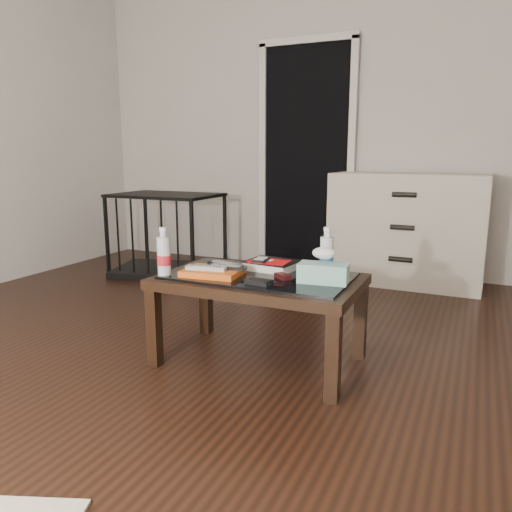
{
  "coord_description": "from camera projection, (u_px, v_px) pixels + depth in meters",
  "views": [
    {
      "loc": [
        1.08,
        -1.93,
        1.05
      ],
      "look_at": [
        0.07,
        0.3,
        0.55
      ],
      "focal_mm": 35.0,
      "sensor_mm": 36.0,
      "label": 1
    }
  ],
  "objects": [
    {
      "name": "wallet",
      "position": [
        259.0,
        282.0,
        2.31
      ],
      "size": [
        0.13,
        0.08,
        0.02
      ],
      "primitive_type": "cube",
      "rotation": [
        0.0,
        0.0,
        -0.11
      ],
      "color": "black",
      "rests_on": "coffee_table"
    },
    {
      "name": "remote_silver",
      "position": [
        206.0,
        268.0,
        2.45
      ],
      "size": [
        0.21,
        0.08,
        0.02
      ],
      "primitive_type": "cube",
      "rotation": [
        0.0,
        0.0,
        0.18
      ],
      "color": "#A3A3A7",
      "rests_on": "magazines"
    },
    {
      "name": "water_bottle_right",
      "position": [
        327.0,
        251.0,
        2.47
      ],
      "size": [
        0.08,
        0.08,
        0.24
      ],
      "primitive_type": "cylinder",
      "rotation": [
        0.0,
        0.0,
        -0.15
      ],
      "color": "silver",
      "rests_on": "coffee_table"
    },
    {
      "name": "ipod",
      "position": [
        261.0,
        260.0,
        2.55
      ],
      "size": [
        0.07,
        0.11,
        0.02
      ],
      "primitive_type": "cube",
      "rotation": [
        0.0,
        0.0,
        0.07
      ],
      "color": "black",
      "rests_on": "dvd_mailers"
    },
    {
      "name": "textbook",
      "position": [
        271.0,
        265.0,
        2.59
      ],
      "size": [
        0.27,
        0.23,
        0.05
      ],
      "primitive_type": "cube",
      "rotation": [
        0.0,
        0.0,
        -0.12
      ],
      "color": "black",
      "rests_on": "coffee_table"
    },
    {
      "name": "dresser",
      "position": [
        407.0,
        229.0,
        4.05
      ],
      "size": [
        1.21,
        0.55,
        0.9
      ],
      "rotation": [
        0.0,
        0.0,
        -0.03
      ],
      "color": "beige",
      "rests_on": "ground"
    },
    {
      "name": "water_bottle_left",
      "position": [
        164.0,
        251.0,
        2.46
      ],
      "size": [
        0.07,
        0.07,
        0.24
      ],
      "primitive_type": "cylinder",
      "rotation": [
        0.0,
        0.0,
        0.01
      ],
      "color": "silver",
      "rests_on": "coffee_table"
    },
    {
      "name": "ground",
      "position": [
        216.0,
        380.0,
        2.37
      ],
      "size": [
        5.0,
        5.0,
        0.0
      ],
      "primitive_type": "plane",
      "color": "black",
      "rests_on": "ground"
    },
    {
      "name": "flip_phone",
      "position": [
        283.0,
        276.0,
        2.41
      ],
      "size": [
        0.1,
        0.09,
        0.02
      ],
      "primitive_type": "cube",
      "rotation": [
        0.0,
        0.0,
        -0.66
      ],
      "color": "black",
      "rests_on": "coffee_table"
    },
    {
      "name": "tissue_box",
      "position": [
        323.0,
        273.0,
        2.33
      ],
      "size": [
        0.24,
        0.14,
        0.09
      ],
      "primitive_type": "cube",
      "rotation": [
        0.0,
        0.0,
        0.1
      ],
      "color": "teal",
      "rests_on": "coffee_table"
    },
    {
      "name": "magazines",
      "position": [
        213.0,
        272.0,
        2.48
      ],
      "size": [
        0.3,
        0.23,
        0.03
      ],
      "primitive_type": "cube",
      "rotation": [
        0.0,
        0.0,
        0.09
      ],
      "color": "#D25413",
      "rests_on": "coffee_table"
    },
    {
      "name": "pet_crate",
      "position": [
        167.0,
        248.0,
        4.42
      ],
      "size": [
        1.03,
        0.82,
        0.71
      ],
      "rotation": [
        0.0,
        0.0,
        0.27
      ],
      "color": "black",
      "rests_on": "ground"
    },
    {
      "name": "remote_black_front",
      "position": [
        226.0,
        267.0,
        2.47
      ],
      "size": [
        0.2,
        0.07,
        0.02
      ],
      "primitive_type": "cube",
      "rotation": [
        0.0,
        0.0,
        0.09
      ],
      "color": "black",
      "rests_on": "magazines"
    },
    {
      "name": "coffee_table",
      "position": [
        259.0,
        287.0,
        2.5
      ],
      "size": [
        1.0,
        0.6,
        0.46
      ],
      "color": "black",
      "rests_on": "ground"
    },
    {
      "name": "remote_black_back",
      "position": [
        225.0,
        264.0,
        2.53
      ],
      "size": [
        0.21,
        0.1,
        0.02
      ],
      "primitive_type": "cube",
      "rotation": [
        0.0,
        0.0,
        -0.24
      ],
      "color": "black",
      "rests_on": "magazines"
    },
    {
      "name": "dvd_mailers",
      "position": [
        268.0,
        261.0,
        2.57
      ],
      "size": [
        0.21,
        0.16,
        0.01
      ],
      "primitive_type": "cube",
      "rotation": [
        0.0,
        0.0,
        -0.15
      ],
      "color": "red",
      "rests_on": "textbook"
    },
    {
      "name": "room_shell",
      "position": [
        210.0,
        13.0,
        2.04
      ],
      "size": [
        5.0,
        5.0,
        5.0
      ],
      "color": "beige",
      "rests_on": "ground"
    },
    {
      "name": "doorway",
      "position": [
        306.0,
        157.0,
        4.53
      ],
      "size": [
        0.9,
        0.08,
        2.07
      ],
      "color": "black",
      "rests_on": "ground"
    }
  ]
}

